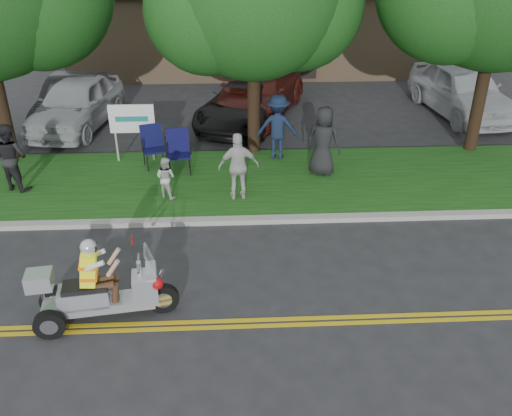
{
  "coord_description": "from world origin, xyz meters",
  "views": [
    {
      "loc": [
        -0.18,
        -7.86,
        6.27
      ],
      "look_at": [
        0.31,
        2.0,
        0.94
      ],
      "focal_mm": 38.0,
      "sensor_mm": 36.0,
      "label": 1
    }
  ],
  "objects_px": {
    "trike_scooter": "(98,292)",
    "parked_car_far_left": "(76,103)",
    "lawn_chair_b": "(153,143)",
    "parked_car_left": "(74,100)",
    "parked_car_mid": "(243,105)",
    "parked_car_right": "(258,92)",
    "lawn_chair_a": "(178,148)",
    "parked_car_far_right": "(462,89)",
    "spectator_adult_right": "(239,166)",
    "spectator_adult_mid": "(11,157)"
  },
  "relations": [
    {
      "from": "trike_scooter",
      "to": "parked_car_mid",
      "type": "distance_m",
      "value": 10.43
    },
    {
      "from": "parked_car_left",
      "to": "parked_car_mid",
      "type": "height_order",
      "value": "parked_car_left"
    },
    {
      "from": "lawn_chair_a",
      "to": "parked_car_mid",
      "type": "distance_m",
      "value": 4.4
    },
    {
      "from": "lawn_chair_b",
      "to": "spectator_adult_mid",
      "type": "height_order",
      "value": "spectator_adult_mid"
    },
    {
      "from": "parked_car_mid",
      "to": "parked_car_right",
      "type": "xyz_separation_m",
      "value": [
        0.54,
        1.03,
        0.14
      ]
    },
    {
      "from": "spectator_adult_right",
      "to": "parked_car_left",
      "type": "height_order",
      "value": "spectator_adult_right"
    },
    {
      "from": "lawn_chair_b",
      "to": "parked_car_right",
      "type": "xyz_separation_m",
      "value": [
        3.14,
        4.58,
        0.08
      ]
    },
    {
      "from": "lawn_chair_b",
      "to": "parked_car_far_right",
      "type": "height_order",
      "value": "parked_car_far_right"
    },
    {
      "from": "trike_scooter",
      "to": "lawn_chair_a",
      "type": "xyz_separation_m",
      "value": [
        0.92,
        6.07,
        0.19
      ]
    },
    {
      "from": "lawn_chair_b",
      "to": "parked_car_far_right",
      "type": "distance_m",
      "value": 11.18
    },
    {
      "from": "lawn_chair_a",
      "to": "lawn_chair_b",
      "type": "bearing_deg",
      "value": 142.59
    },
    {
      "from": "parked_car_mid",
      "to": "spectator_adult_right",
      "type": "bearing_deg",
      "value": -73.82
    },
    {
      "from": "parked_car_left",
      "to": "parked_car_right",
      "type": "distance_m",
      "value": 6.32
    },
    {
      "from": "lawn_chair_a",
      "to": "parked_car_far_left",
      "type": "relative_size",
      "value": 0.24
    },
    {
      "from": "lawn_chair_a",
      "to": "parked_car_far_left",
      "type": "height_order",
      "value": "parked_car_far_left"
    },
    {
      "from": "lawn_chair_b",
      "to": "parked_car_mid",
      "type": "distance_m",
      "value": 4.4
    },
    {
      "from": "lawn_chair_b",
      "to": "parked_car_left",
      "type": "height_order",
      "value": "parked_car_left"
    },
    {
      "from": "parked_car_far_right",
      "to": "parked_car_far_left",
      "type": "bearing_deg",
      "value": 176.58
    },
    {
      "from": "trike_scooter",
      "to": "parked_car_far_left",
      "type": "xyz_separation_m",
      "value": [
        -2.73,
        10.05,
        0.26
      ]
    },
    {
      "from": "spectator_adult_mid",
      "to": "parked_car_left",
      "type": "relative_size",
      "value": 0.37
    },
    {
      "from": "spectator_adult_right",
      "to": "parked_car_right",
      "type": "distance_m",
      "value": 6.77
    },
    {
      "from": "spectator_adult_mid",
      "to": "parked_car_far_left",
      "type": "xyz_separation_m",
      "value": [
        0.43,
        4.88,
        -0.14
      ]
    },
    {
      "from": "lawn_chair_a",
      "to": "parked_car_left",
      "type": "xyz_separation_m",
      "value": [
        -3.9,
        4.55,
        0.01
      ]
    },
    {
      "from": "parked_car_mid",
      "to": "parked_car_far_right",
      "type": "height_order",
      "value": "parked_car_far_right"
    },
    {
      "from": "parked_car_left",
      "to": "parked_car_right",
      "type": "height_order",
      "value": "parked_car_right"
    },
    {
      "from": "trike_scooter",
      "to": "parked_car_mid",
      "type": "bearing_deg",
      "value": 66.57
    },
    {
      "from": "lawn_chair_b",
      "to": "spectator_adult_mid",
      "type": "xyz_separation_m",
      "value": [
        -3.35,
        -1.33,
        0.22
      ]
    },
    {
      "from": "spectator_adult_mid",
      "to": "parked_car_far_right",
      "type": "bearing_deg",
      "value": -133.03
    },
    {
      "from": "lawn_chair_a",
      "to": "parked_car_far_right",
      "type": "xyz_separation_m",
      "value": [
        9.6,
        4.68,
        0.14
      ]
    },
    {
      "from": "spectator_adult_right",
      "to": "parked_car_left",
      "type": "relative_size",
      "value": 0.36
    },
    {
      "from": "parked_car_far_left",
      "to": "parked_car_left",
      "type": "xyz_separation_m",
      "value": [
        -0.24,
        0.57,
        -0.06
      ]
    },
    {
      "from": "trike_scooter",
      "to": "lawn_chair_a",
      "type": "distance_m",
      "value": 6.14
    },
    {
      "from": "spectator_adult_right",
      "to": "parked_car_far_left",
      "type": "relative_size",
      "value": 0.35
    },
    {
      "from": "spectator_adult_mid",
      "to": "lawn_chair_b",
      "type": "bearing_deg",
      "value": -133.54
    },
    {
      "from": "parked_car_mid",
      "to": "spectator_adult_mid",
      "type": "bearing_deg",
      "value": -121.73
    },
    {
      "from": "trike_scooter",
      "to": "parked_car_far_right",
      "type": "distance_m",
      "value": 15.05
    },
    {
      "from": "parked_car_left",
      "to": "parked_car_mid",
      "type": "distance_m",
      "value": 5.79
    },
    {
      "from": "spectator_adult_right",
      "to": "parked_car_far_left",
      "type": "bearing_deg",
      "value": -52.85
    },
    {
      "from": "spectator_adult_right",
      "to": "spectator_adult_mid",
      "type": "bearing_deg",
      "value": -13.67
    },
    {
      "from": "parked_car_far_left",
      "to": "lawn_chair_b",
      "type": "bearing_deg",
      "value": -41.37
    },
    {
      "from": "parked_car_right",
      "to": "lawn_chair_a",
      "type": "bearing_deg",
      "value": -94.4
    },
    {
      "from": "trike_scooter",
      "to": "parked_car_right",
      "type": "bearing_deg",
      "value": 65.35
    },
    {
      "from": "lawn_chair_a",
      "to": "spectator_adult_mid",
      "type": "relative_size",
      "value": 0.67
    },
    {
      "from": "lawn_chair_a",
      "to": "parked_car_far_right",
      "type": "height_order",
      "value": "parked_car_far_right"
    },
    {
      "from": "trike_scooter",
      "to": "parked_car_left",
      "type": "relative_size",
      "value": 0.54
    },
    {
      "from": "parked_car_right",
      "to": "trike_scooter",
      "type": "bearing_deg",
      "value": -85.46
    },
    {
      "from": "trike_scooter",
      "to": "spectator_adult_right",
      "type": "relative_size",
      "value": 1.48
    },
    {
      "from": "trike_scooter",
      "to": "parked_car_left",
      "type": "xyz_separation_m",
      "value": [
        -2.98,
        10.62,
        0.2
      ]
    },
    {
      "from": "lawn_chair_b",
      "to": "parked_car_mid",
      "type": "relative_size",
      "value": 0.23
    },
    {
      "from": "parked_car_far_left",
      "to": "parked_car_mid",
      "type": "bearing_deg",
      "value": 9.15
    }
  ]
}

